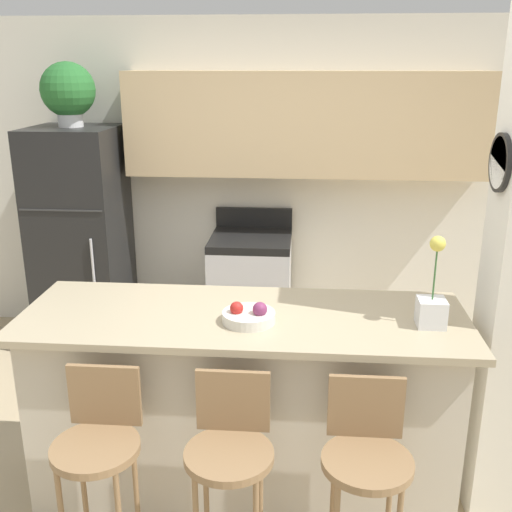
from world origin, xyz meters
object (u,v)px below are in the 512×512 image
(bar_stool_mid, at_px, (230,454))
(fruit_bowl, at_px, (249,316))
(stove_range, at_px, (251,290))
(trash_bin, at_px, (146,333))
(bar_stool_right, at_px, (366,461))
(bar_stool_left, at_px, (99,448))
(orchid_vase, at_px, (432,303))
(refrigerator, at_px, (82,239))
(potted_plant_on_fridge, at_px, (68,91))

(bar_stool_mid, bearing_deg, fruit_bowl, 85.54)
(stove_range, xyz_separation_m, trash_bin, (-0.80, -0.29, -0.27))
(bar_stool_mid, relative_size, bar_stool_right, 1.00)
(bar_stool_left, bearing_deg, trash_bin, 100.09)
(trash_bin, bearing_deg, orchid_vase, -41.68)
(fruit_bowl, bearing_deg, bar_stool_left, -141.92)
(bar_stool_left, distance_m, orchid_vase, 1.59)
(bar_stool_mid, bearing_deg, refrigerator, 122.16)
(bar_stool_left, height_order, potted_plant_on_fridge, potted_plant_on_fridge)
(bar_stool_mid, bearing_deg, bar_stool_right, 0.00)
(bar_stool_left, distance_m, potted_plant_on_fridge, 2.86)
(refrigerator, relative_size, fruit_bowl, 7.03)
(bar_stool_mid, bearing_deg, potted_plant_on_fridge, 122.16)
(bar_stool_mid, height_order, potted_plant_on_fridge, potted_plant_on_fridge)
(bar_stool_left, xyz_separation_m, orchid_vase, (1.43, 0.49, 0.50))
(stove_range, distance_m, bar_stool_mid, 2.40)
(refrigerator, distance_m, bar_stool_mid, 2.78)
(stove_range, bearing_deg, potted_plant_on_fridge, -178.08)
(stove_range, height_order, bar_stool_mid, stove_range)
(stove_range, relative_size, potted_plant_on_fridge, 2.27)
(bar_stool_right, bearing_deg, potted_plant_on_fridge, 130.89)
(bar_stool_left, height_order, fruit_bowl, fruit_bowl)
(bar_stool_left, bearing_deg, bar_stool_right, 0.00)
(bar_stool_right, relative_size, orchid_vase, 2.28)
(stove_range, distance_m, trash_bin, 0.89)
(bar_stool_mid, bearing_deg, orchid_vase, 29.59)
(bar_stool_right, bearing_deg, stove_range, 105.98)
(bar_stool_left, xyz_separation_m, trash_bin, (-0.37, 2.10, -0.47))
(refrigerator, xyz_separation_m, stove_range, (1.35, 0.05, -0.41))
(stove_range, bearing_deg, bar_stool_mid, -86.92)
(fruit_bowl, bearing_deg, orchid_vase, 2.10)
(bar_stool_left, bearing_deg, refrigerator, 111.39)
(orchid_vase, bearing_deg, potted_plant_on_fridge, 141.73)
(refrigerator, bearing_deg, potted_plant_on_fridge, 115.36)
(bar_stool_right, bearing_deg, fruit_bowl, 138.24)
(bar_stool_left, height_order, bar_stool_right, same)
(bar_stool_mid, height_order, orchid_vase, orchid_vase)
(bar_stool_right, bearing_deg, orchid_vase, 57.51)
(bar_stool_right, distance_m, orchid_vase, 0.77)
(bar_stool_right, height_order, orchid_vase, orchid_vase)
(stove_range, xyz_separation_m, potted_plant_on_fridge, (-1.35, -0.05, 1.54))
(refrigerator, xyz_separation_m, potted_plant_on_fridge, (-0.00, 0.00, 1.13))
(orchid_vase, height_order, trash_bin, orchid_vase)
(potted_plant_on_fridge, bearing_deg, bar_stool_left, -68.61)
(refrigerator, distance_m, stove_range, 1.41)
(bar_stool_left, bearing_deg, potted_plant_on_fridge, 111.39)
(bar_stool_left, relative_size, trash_bin, 2.57)
(bar_stool_mid, relative_size, fruit_bowl, 3.94)
(refrigerator, height_order, bar_stool_right, refrigerator)
(refrigerator, bearing_deg, trash_bin, -24.39)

